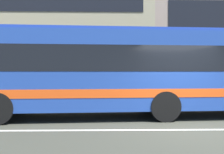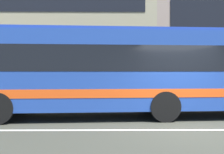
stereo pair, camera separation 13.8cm
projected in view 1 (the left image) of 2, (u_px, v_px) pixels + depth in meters
ground_plane at (192, 130)px, 7.65m from camera, size 160.00×160.00×0.00m
lane_centre_line at (192, 130)px, 7.65m from camera, size 60.00×0.16×0.01m
apartment_block_left at (23, 19)px, 22.69m from camera, size 20.66×8.17×12.10m
transit_bus at (138, 70)px, 9.99m from camera, size 11.38×3.35×3.12m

